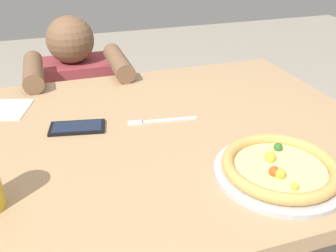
{
  "coord_description": "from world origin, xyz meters",
  "views": [
    {
      "loc": [
        -0.22,
        -0.85,
        1.25
      ],
      "look_at": [
        0.04,
        -0.03,
        0.78
      ],
      "focal_mm": 39.63,
      "sensor_mm": 36.0,
      "label": 1
    }
  ],
  "objects_px": {
    "cell_phone": "(77,127)",
    "diner_seated": "(81,123)",
    "pizza_near": "(280,168)",
    "fork": "(159,121)"
  },
  "relations": [
    {
      "from": "fork",
      "to": "cell_phone",
      "type": "distance_m",
      "value": 0.23
    },
    {
      "from": "fork",
      "to": "diner_seated",
      "type": "height_order",
      "value": "diner_seated"
    },
    {
      "from": "pizza_near",
      "to": "fork",
      "type": "distance_m",
      "value": 0.38
    },
    {
      "from": "pizza_near",
      "to": "diner_seated",
      "type": "distance_m",
      "value": 1.11
    },
    {
      "from": "cell_phone",
      "to": "diner_seated",
      "type": "bearing_deg",
      "value": 85.85
    },
    {
      "from": "cell_phone",
      "to": "pizza_near",
      "type": "bearing_deg",
      "value": -41.33
    },
    {
      "from": "fork",
      "to": "cell_phone",
      "type": "xyz_separation_m",
      "value": [
        -0.23,
        0.03,
        0.0
      ]
    },
    {
      "from": "pizza_near",
      "to": "diner_seated",
      "type": "height_order",
      "value": "diner_seated"
    },
    {
      "from": "pizza_near",
      "to": "cell_phone",
      "type": "height_order",
      "value": "pizza_near"
    },
    {
      "from": "cell_phone",
      "to": "diner_seated",
      "type": "height_order",
      "value": "diner_seated"
    }
  ]
}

